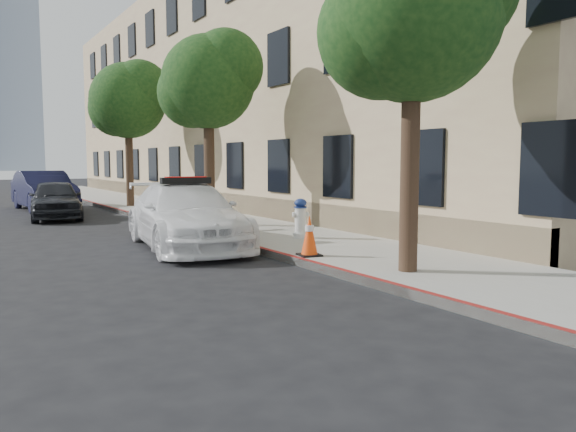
% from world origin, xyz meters
% --- Properties ---
extents(ground, '(120.00, 120.00, 0.00)m').
position_xyz_m(ground, '(0.00, 0.00, 0.00)').
color(ground, black).
rests_on(ground, ground).
extents(sidewalk, '(3.20, 50.00, 0.15)m').
position_xyz_m(sidewalk, '(3.60, 10.00, 0.07)').
color(sidewalk, gray).
rests_on(sidewalk, ground).
extents(curb_strip, '(0.12, 50.00, 0.15)m').
position_xyz_m(curb_strip, '(2.06, 10.00, 0.07)').
color(curb_strip, maroon).
rests_on(curb_strip, ground).
extents(building, '(8.00, 36.00, 10.00)m').
position_xyz_m(building, '(9.20, 15.00, 5.00)').
color(building, tan).
rests_on(building, ground).
extents(tower_right, '(14.00, 14.00, 44.00)m').
position_xyz_m(tower_right, '(9.00, 135.00, 22.00)').
color(tower_right, '#9EA8B7').
rests_on(tower_right, ground).
extents(tree_near, '(2.92, 2.82, 5.62)m').
position_xyz_m(tree_near, '(2.93, -2.01, 4.27)').
color(tree_near, black).
rests_on(tree_near, sidewalk).
extents(tree_mid, '(2.77, 2.64, 5.43)m').
position_xyz_m(tree_mid, '(2.93, 5.99, 4.16)').
color(tree_mid, black).
rests_on(tree_mid, sidewalk).
extents(tree_far, '(3.10, 3.00, 5.81)m').
position_xyz_m(tree_far, '(2.93, 13.99, 4.39)').
color(tree_far, black).
rests_on(tree_far, sidewalk).
extents(police_car, '(2.62, 5.20, 1.60)m').
position_xyz_m(police_car, '(1.10, 3.18, 0.73)').
color(police_car, white).
rests_on(police_car, ground).
extents(parked_car_mid, '(2.05, 4.08, 1.33)m').
position_xyz_m(parked_car_mid, '(-0.33, 11.50, 0.67)').
color(parked_car_mid, black).
rests_on(parked_car_mid, ground).
extents(parked_car_far, '(2.02, 4.88, 1.57)m').
position_xyz_m(parked_car_far, '(-0.11, 15.58, 0.78)').
color(parked_car_far, '#151635').
rests_on(parked_car_far, ground).
extents(fire_hydrant, '(0.39, 0.35, 0.92)m').
position_xyz_m(fire_hydrant, '(3.57, 2.28, 0.60)').
color(fire_hydrant, silver).
rests_on(fire_hydrant, sidewalk).
extents(traffic_cone, '(0.47, 0.47, 0.77)m').
position_xyz_m(traffic_cone, '(2.35, 0.07, 0.53)').
color(traffic_cone, black).
rests_on(traffic_cone, sidewalk).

